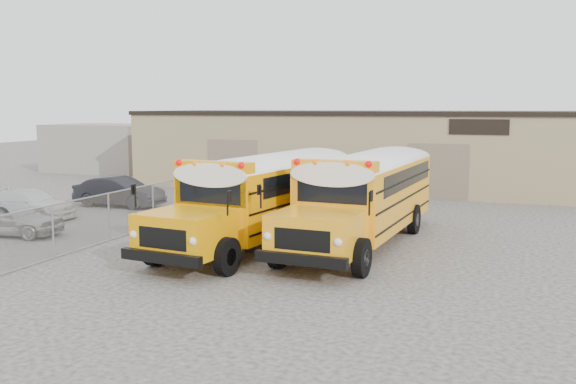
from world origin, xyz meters
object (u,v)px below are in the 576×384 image
(school_bus_left, at_px, (336,174))
(car_dark, at_px, (119,192))
(tarp_bundle, at_px, (260,227))
(car_white, at_px, (30,204))
(school_bus_right, at_px, (407,173))
(car_silver, at_px, (10,218))

(school_bus_left, relative_size, car_dark, 2.52)
(tarp_bundle, bearing_deg, car_dark, 147.68)
(car_white, bearing_deg, school_bus_left, -64.85)
(tarp_bundle, relative_size, car_white, 0.35)
(tarp_bundle, xyz_separation_m, car_dark, (-10.29, 6.51, -0.05))
(tarp_bundle, bearing_deg, school_bus_right, 69.44)
(car_white, bearing_deg, tarp_bundle, -99.69)
(car_white, xyz_separation_m, car_dark, (1.82, 4.17, 0.10))
(car_silver, bearing_deg, tarp_bundle, -90.74)
(school_bus_left, distance_m, school_bus_right, 3.31)
(tarp_bundle, relative_size, car_silver, 0.38)
(tarp_bundle, height_order, car_white, tarp_bundle)
(tarp_bundle, bearing_deg, school_bus_left, 86.80)
(tarp_bundle, height_order, car_silver, tarp_bundle)
(car_white, bearing_deg, car_silver, -146.89)
(school_bus_right, distance_m, car_white, 17.09)
(school_bus_right, xyz_separation_m, car_dark, (-13.77, -2.74, -1.17))
(car_dark, bearing_deg, car_white, 156.37)
(school_bus_left, xyz_separation_m, car_silver, (-10.43, -8.98, -1.19))
(car_white, height_order, car_dark, car_dark)
(school_bus_right, relative_size, car_white, 2.59)
(school_bus_right, distance_m, car_silver, 17.01)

